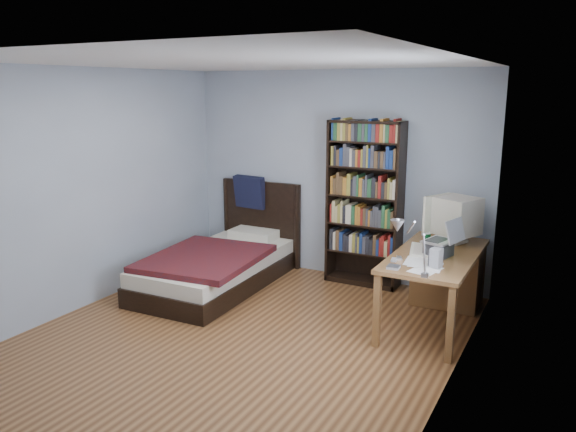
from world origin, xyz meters
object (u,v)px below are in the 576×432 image
at_px(desk, 444,272).
at_px(crt_monitor, 454,216).
at_px(desk_lamp, 402,232).
at_px(keyboard, 419,250).
at_px(soda_can, 427,240).
at_px(laptop, 441,245).
at_px(speaker, 436,258).
at_px(bookshelf, 364,204).
at_px(bed, 221,263).

relative_size(desk, crt_monitor, 2.79).
bearing_deg(desk_lamp, crt_monitor, 87.40).
relative_size(keyboard, soda_can, 3.42).
bearing_deg(laptop, speaker, -82.34).
xyz_separation_m(desk_lamp, soda_can, (-0.12, 1.30, -0.40)).
distance_m(desk, bookshelf, 1.24).
distance_m(desk, desk_lamp, 1.71).
bearing_deg(speaker, keyboard, 135.31).
xyz_separation_m(soda_can, bookshelf, (-0.90, 0.60, 0.18)).
distance_m(laptop, keyboard, 0.24).
bearing_deg(crt_monitor, bookshelf, 163.97).
relative_size(desk_lamp, keyboard, 1.31).
bearing_deg(desk_lamp, desk, 89.12).
relative_size(desk, soda_can, 12.25).
height_order(desk_lamp, soda_can, desk_lamp).
distance_m(desk, speaker, 0.98).
height_order(desk, laptop, laptop).
height_order(crt_monitor, soda_can, crt_monitor).
distance_m(desk, bed, 2.57).
relative_size(speaker, bed, 0.08).
bearing_deg(desk, desk_lamp, -90.88).
bearing_deg(keyboard, desk, 57.93).
distance_m(laptop, bookshelf, 1.42).
relative_size(desk, laptop, 4.19).
bearing_deg(desk_lamp, soda_can, 95.43).
relative_size(keyboard, bookshelf, 0.23).
height_order(laptop, desk_lamp, desk_lamp).
distance_m(keyboard, soda_can, 0.24).
height_order(laptop, speaker, laptop).
distance_m(laptop, desk_lamp, 1.07).
distance_m(laptop, bed, 2.65).
distance_m(desk_lamp, soda_can, 1.37).
xyz_separation_m(crt_monitor, keyboard, (-0.20, -0.52, -0.26)).
xyz_separation_m(laptop, keyboard, (-0.21, 0.06, -0.09)).
distance_m(desk, crt_monitor, 0.59).
bearing_deg(crt_monitor, desk_lamp, -92.60).
distance_m(crt_monitor, bed, 2.73).
bearing_deg(crt_monitor, speaker, -86.49).
bearing_deg(laptop, bookshelf, 141.05).
distance_m(laptop, soda_can, 0.36).
relative_size(crt_monitor, bed, 0.25).
relative_size(desk_lamp, bed, 0.26).
height_order(bookshelf, bed, bookshelf).
xyz_separation_m(keyboard, bookshelf, (-0.89, 0.83, 0.22)).
relative_size(soda_can, bookshelf, 0.07).
bearing_deg(keyboard, desk_lamp, -96.13).
bearing_deg(keyboard, bookshelf, 123.59).
xyz_separation_m(crt_monitor, speaker, (0.06, -0.95, -0.18)).
xyz_separation_m(desk, soda_can, (-0.15, -0.22, 0.38)).
height_order(keyboard, speaker, speaker).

